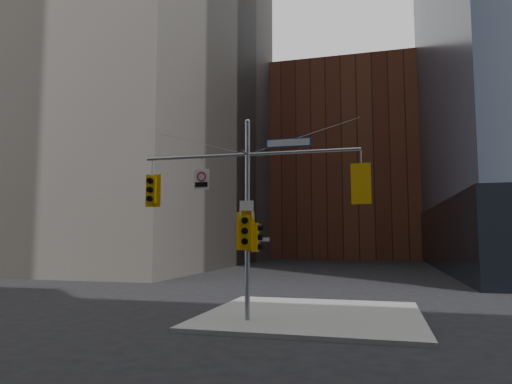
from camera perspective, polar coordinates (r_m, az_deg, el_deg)
The scene contains 13 objects.
ground at distance 14.66m, azimuth -3.37°, elevation -17.56°, with size 160.00×160.00×0.00m, color black.
sidewalk_corner at distance 18.04m, azimuth 7.07°, elevation -15.03°, with size 8.00×8.00×0.15m, color gray.
brick_midrise at distance 72.59m, azimuth 11.27°, elevation 3.18°, with size 26.00×20.00×28.00m, color brown.
signal_assembly at distance 16.30m, azimuth -1.08°, elevation -0.76°, with size 8.00×0.80×7.30m.
traffic_light_west_arm at distance 17.78m, azimuth -12.92°, elevation 0.22°, with size 0.60×0.51×1.25m.
traffic_light_east_arm at distance 15.72m, azimuth 13.08°, elevation 0.97°, with size 0.65×0.55×1.37m.
traffic_light_pole_side at distance 16.17m, azimuth 0.02°, elevation -5.68°, with size 0.39×0.33×1.02m.
traffic_light_pole_front at distance 15.99m, azimuth -1.36°, elevation -4.90°, with size 0.63×0.58×1.34m.
street_sign_blade at distance 16.24m, azimuth 4.07°, elevation 6.17°, with size 1.63×0.05×0.32m.
regulatory_sign_arm at distance 16.94m, azimuth -6.84°, elevation 1.67°, with size 0.59×0.07×0.74m.
regulatory_sign_pole at distance 16.16m, azimuth -1.20°, elevation -2.29°, with size 0.50×0.10×0.65m.
street_blade_ew at distance 16.13m, azimuth 0.46°, elevation -5.95°, with size 0.69×0.08×0.14m.
street_blade_ns at distance 16.69m, azimuth -0.65°, elevation -6.28°, with size 0.11×0.80×0.16m.
Camera 1 is at (4.49, -13.62, 3.04)m, focal length 32.00 mm.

